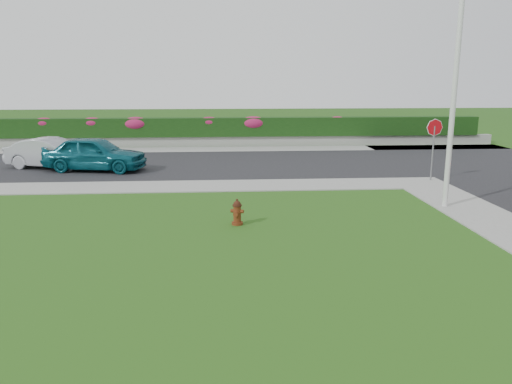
{
  "coord_description": "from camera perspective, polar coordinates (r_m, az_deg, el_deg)",
  "views": [
    {
      "loc": [
        -0.57,
        -9.31,
        3.9
      ],
      "look_at": [
        0.34,
        3.96,
        0.9
      ],
      "focal_mm": 35.0,
      "sensor_mm": 36.0,
      "label": 1
    }
  ],
  "objects": [
    {
      "name": "hedge",
      "position": [
        30.04,
        -4.76,
        7.42
      ],
      "size": [
        32.0,
        0.9,
        1.1
      ],
      "primitive_type": "cube",
      "color": "black",
      "rests_on": "retaining_wall"
    },
    {
      "name": "flower_clump_a",
      "position": [
        31.62,
        -23.04,
        7.29
      ],
      "size": [
        1.2,
        0.77,
        0.6
      ],
      "primitive_type": "ellipsoid",
      "color": "#C22161",
      "rests_on": "hedge"
    },
    {
      "name": "sidewalk_far",
      "position": [
        19.49,
        -20.0,
        0.45
      ],
      "size": [
        24.0,
        2.0,
        0.04
      ],
      "primitive_type": "cube",
      "color": "gray",
      "rests_on": "ground"
    },
    {
      "name": "sidewalk_beyond",
      "position": [
        28.58,
        -4.76,
        4.87
      ],
      "size": [
        34.0,
        2.0,
        0.04
      ],
      "primitive_type": "cube",
      "color": "gray",
      "rests_on": "ground"
    },
    {
      "name": "flower_clump_f",
      "position": [
        30.7,
        9.24,
        8.06
      ],
      "size": [
        1.04,
        0.67,
        0.52
      ],
      "primitive_type": "ellipsoid",
      "color": "#C22161",
      "rests_on": "hedge"
    },
    {
      "name": "flower_clump_b",
      "position": [
        30.85,
        -18.21,
        7.54
      ],
      "size": [
        1.23,
        0.79,
        0.61
      ],
      "primitive_type": "ellipsoid",
      "color": "#C22161",
      "rests_on": "hedge"
    },
    {
      "name": "flower_clump_c",
      "position": [
        30.34,
        -13.59,
        7.62
      ],
      "size": [
        1.56,
        1.0,
        0.78
      ],
      "primitive_type": "ellipsoid",
      "color": "#C22161",
      "rests_on": "hedge"
    },
    {
      "name": "utility_pole",
      "position": [
        16.27,
        21.59,
        9.0
      ],
      "size": [
        0.16,
        0.16,
        6.19
      ],
      "primitive_type": "cylinder",
      "color": "silver",
      "rests_on": "ground"
    },
    {
      "name": "flower_clump_d",
      "position": [
        29.92,
        -5.39,
        7.99
      ],
      "size": [
        1.18,
        0.76,
        0.59
      ],
      "primitive_type": "ellipsoid",
      "color": "#C22161",
      "rests_on": "hedge"
    },
    {
      "name": "ground",
      "position": [
        10.11,
        -0.38,
        -9.98
      ],
      "size": [
        120.0,
        120.0,
        0.0
      ],
      "primitive_type": "plane",
      "color": "black",
      "rests_on": "ground"
    },
    {
      "name": "retaining_wall",
      "position": [
        30.03,
        -4.73,
        5.79
      ],
      "size": [
        34.0,
        0.4,
        0.6
      ],
      "primitive_type": "cube",
      "color": "gray",
      "rests_on": "ground"
    },
    {
      "name": "fire_hydrant",
      "position": [
        13.69,
        -2.17,
        -2.36
      ],
      "size": [
        0.38,
        0.36,
        0.72
      ],
      "rotation": [
        0.0,
        0.0,
        -0.31
      ],
      "color": "#49180B",
      "rests_on": "ground"
    },
    {
      "name": "flower_clump_e",
      "position": [
        29.98,
        -0.32,
        7.92
      ],
      "size": [
        1.55,
        1.0,
        0.78
      ],
      "primitive_type": "ellipsoid",
      "color": "#C22161",
      "rests_on": "hedge"
    },
    {
      "name": "street_far",
      "position": [
        24.04,
        -14.5,
        3.02
      ],
      "size": [
        26.0,
        8.0,
        0.04
      ],
      "primitive_type": "cube",
      "color": "black",
      "rests_on": "ground"
    },
    {
      "name": "stop_sign",
      "position": [
        20.57,
        19.68,
        6.12
      ],
      "size": [
        0.66,
        0.09,
        2.44
      ],
      "rotation": [
        0.0,
        0.0,
        -0.29
      ],
      "color": "slate",
      "rests_on": "ground"
    },
    {
      "name": "sedan_silver",
      "position": [
        24.0,
        -22.28,
        4.13
      ],
      "size": [
        4.3,
        2.55,
        1.34
      ],
      "primitive_type": "imported",
      "rotation": [
        0.0,
        0.0,
        1.27
      ],
      "color": "#B5B7BE",
      "rests_on": "street_far"
    },
    {
      "name": "sedan_teal",
      "position": [
        22.71,
        -17.94,
        4.21
      ],
      "size": [
        4.61,
        2.56,
        1.48
      ],
      "primitive_type": "imported",
      "rotation": [
        0.0,
        0.0,
        1.38
      ],
      "color": "#0C5361",
      "rests_on": "street_far"
    },
    {
      "name": "curb_corner",
      "position": [
        20.19,
        18.19,
        0.99
      ],
      "size": [
        2.0,
        2.0,
        0.04
      ],
      "primitive_type": "cube",
      "color": "gray",
      "rests_on": "ground"
    }
  ]
}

